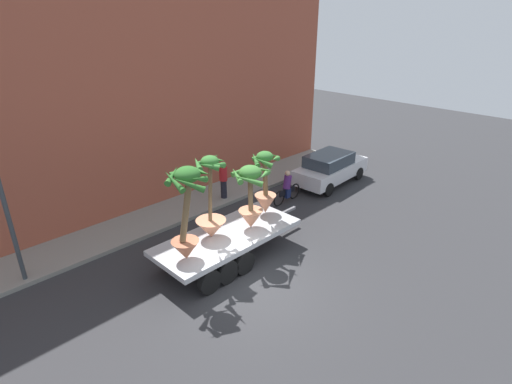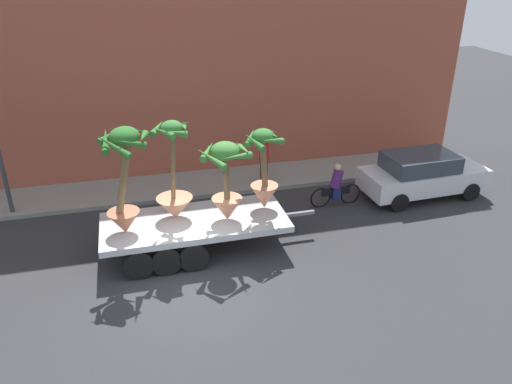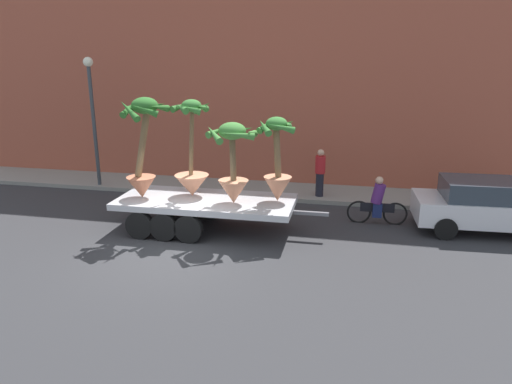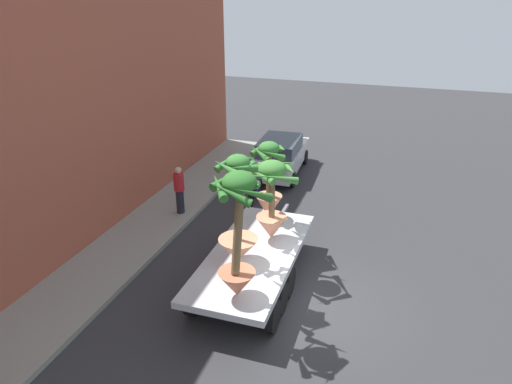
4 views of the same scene
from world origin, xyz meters
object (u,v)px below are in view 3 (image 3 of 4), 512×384
at_px(potted_palm_front, 277,165).
at_px(potted_palm_extra, 192,163).
at_px(parked_car, 489,205).
at_px(pedestrian_near_gate, 320,172).
at_px(potted_palm_rear, 233,162).
at_px(street_lamp, 92,105).
at_px(cyclist, 378,203).
at_px(flatbed_trailer, 198,206).
at_px(potted_palm_middle, 143,147).

xyz_separation_m(potted_palm_front, potted_palm_extra, (-2.56, 0.02, -0.08)).
distance_m(parked_car, pedestrian_near_gate, 5.56).
height_order(potted_palm_rear, parked_car, potted_palm_rear).
height_order(potted_palm_rear, street_lamp, street_lamp).
bearing_deg(pedestrian_near_gate, cyclist, -47.28).
relative_size(flatbed_trailer, cyclist, 3.38).
relative_size(potted_palm_front, street_lamp, 0.50).
distance_m(cyclist, pedestrian_near_gate, 2.90).
bearing_deg(potted_palm_extra, potted_palm_rear, -18.67).
distance_m(flatbed_trailer, cyclist, 5.51).
relative_size(potted_palm_rear, potted_palm_middle, 0.79).
relative_size(flatbed_trailer, potted_palm_middle, 2.11).
xyz_separation_m(potted_palm_middle, cyclist, (6.77, 1.90, -1.84)).
xyz_separation_m(potted_palm_middle, potted_palm_extra, (1.30, 0.49, -0.53)).
height_order(potted_palm_middle, street_lamp, street_lamp).
xyz_separation_m(flatbed_trailer, street_lamp, (-5.26, 3.53, 2.48)).
bearing_deg(potted_palm_middle, street_lamp, 134.72).
height_order(potted_palm_rear, pedestrian_near_gate, potted_palm_rear).
height_order(potted_palm_extra, parked_car, potted_palm_extra).
height_order(flatbed_trailer, parked_car, parked_car).
xyz_separation_m(potted_palm_extra, parked_car, (8.65, 1.35, -1.15)).
height_order(flatbed_trailer, street_lamp, street_lamp).
relative_size(flatbed_trailer, potted_palm_rear, 2.69).
bearing_deg(potted_palm_middle, potted_palm_rear, 0.59).
height_order(potted_palm_rear, potted_palm_front, potted_palm_front).
xyz_separation_m(potted_palm_rear, potted_palm_middle, (-2.67, -0.03, 0.34)).
bearing_deg(parked_car, potted_palm_front, -167.40).
height_order(cyclist, pedestrian_near_gate, pedestrian_near_gate).
height_order(potted_palm_middle, pedestrian_near_gate, potted_palm_middle).
xyz_separation_m(potted_palm_rear, potted_palm_front, (1.18, 0.45, -0.11)).
distance_m(flatbed_trailer, pedestrian_near_gate, 5.02).
distance_m(potted_palm_extra, street_lamp, 6.14).
xyz_separation_m(potted_palm_extra, pedestrian_near_gate, (3.53, 3.52, -0.94)).
relative_size(flatbed_trailer, street_lamp, 1.29).
xyz_separation_m(cyclist, pedestrian_near_gate, (-1.95, 2.11, 0.37)).
height_order(flatbed_trailer, potted_palm_extra, potted_palm_extra).
bearing_deg(cyclist, potted_palm_rear, -155.48).
relative_size(potted_palm_rear, cyclist, 1.26).
distance_m(potted_palm_rear, pedestrian_near_gate, 4.67).
relative_size(potted_palm_front, cyclist, 1.32).
height_order(flatbed_trailer, potted_palm_front, potted_palm_front).
bearing_deg(parked_car, cyclist, 178.90).
distance_m(potted_palm_middle, pedestrian_near_gate, 6.44).
height_order(potted_palm_rear, cyclist, potted_palm_rear).
height_order(potted_palm_rear, potted_palm_extra, potted_palm_extra).
distance_m(potted_palm_rear, cyclist, 4.75).
height_order(cyclist, parked_car, parked_car).
bearing_deg(cyclist, potted_palm_front, -154.02).
bearing_deg(flatbed_trailer, pedestrian_near_gate, 48.66).
relative_size(potted_palm_middle, potted_palm_extra, 1.03).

